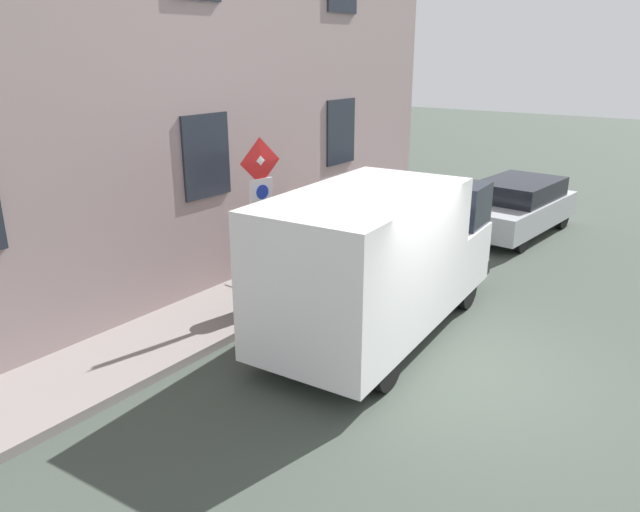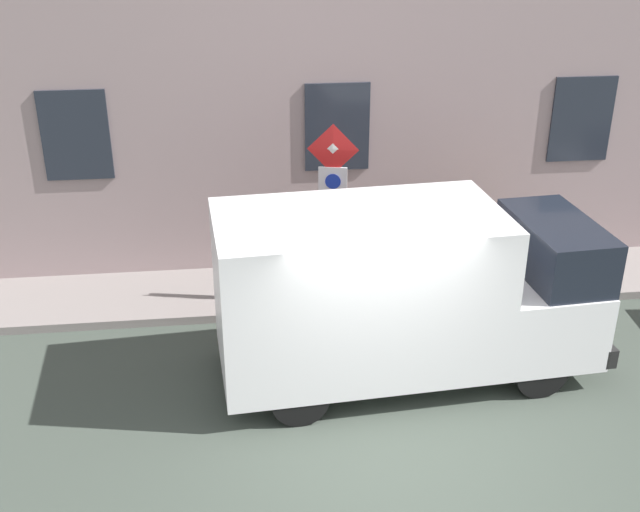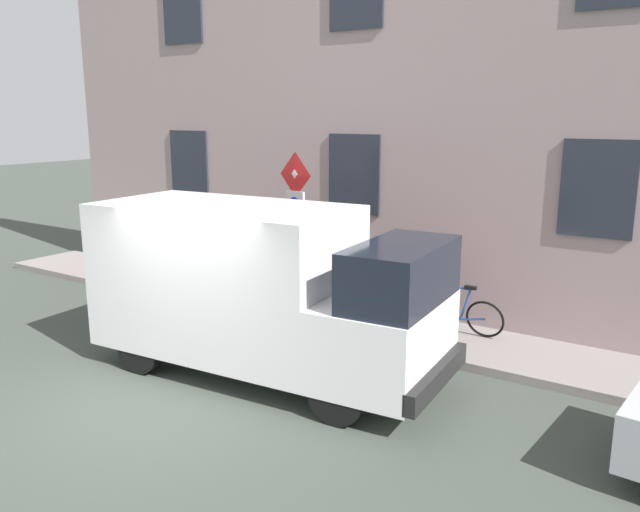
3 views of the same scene
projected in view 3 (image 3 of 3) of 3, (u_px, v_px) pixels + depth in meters
The scene contains 9 objects.
ground_plane at pixel (162, 404), 8.52m from camera, with size 80.00×80.00×0.00m, color #3C453D.
sidewalk_slab at pixel (329, 317), 11.89m from camera, with size 1.75×17.69×0.14m, color gray.
building_facade at pixel (365, 93), 11.98m from camera, with size 0.75×15.69×8.37m.
sign_post_stacked at pixel (296, 220), 11.06m from camera, with size 0.20×0.55×2.91m.
delivery_van at pixel (259, 287), 9.28m from camera, with size 2.38×5.46×2.50m.
bicycle_blue at pixel (455, 311), 10.81m from camera, with size 0.46×1.71×0.89m.
bicycle_black at pixel (414, 304), 11.22m from camera, with size 0.46×1.71×0.89m.
pedestrian at pixel (425, 283), 10.48m from camera, with size 0.35×0.45×1.72m.
litter_bin at pixel (291, 293), 11.61m from camera, with size 0.44×0.44×0.90m, color #2D5133.
Camera 3 is at (-5.40, -6.10, 3.81)m, focal length 35.66 mm.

